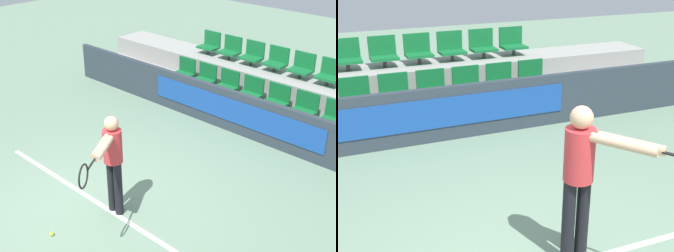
% 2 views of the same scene
% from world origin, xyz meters
% --- Properties ---
extents(barrier_wall, '(9.88, 0.14, 0.90)m').
position_xyz_m(barrier_wall, '(0.00, 3.85, 0.45)').
color(barrier_wall, '#2D3842').
rests_on(barrier_wall, ground).
extents(bleacher_tier_front, '(9.48, 0.94, 0.46)m').
position_xyz_m(bleacher_tier_front, '(0.00, 4.40, 0.23)').
color(bleacher_tier_front, '#9E9E99').
rests_on(bleacher_tier_front, ground).
extents(bleacher_tier_middle, '(9.48, 0.94, 0.93)m').
position_xyz_m(bleacher_tier_middle, '(0.00, 5.35, 0.46)').
color(bleacher_tier_middle, '#9E9E99').
rests_on(bleacher_tier_middle, ground).
extents(stadium_chair_1, '(0.49, 0.36, 0.55)m').
position_xyz_m(stadium_chair_1, '(-1.27, 4.52, 0.71)').
color(stadium_chair_1, '#333333').
rests_on(stadium_chair_1, bleacher_tier_front).
extents(stadium_chair_2, '(0.49, 0.36, 0.55)m').
position_xyz_m(stadium_chair_2, '(-0.64, 4.52, 0.71)').
color(stadium_chair_2, '#333333').
rests_on(stadium_chair_2, bleacher_tier_front).
extents(stadium_chair_3, '(0.49, 0.36, 0.55)m').
position_xyz_m(stadium_chair_3, '(0.00, 4.52, 0.71)').
color(stadium_chair_3, '#333333').
rests_on(stadium_chair_3, bleacher_tier_front).
extents(stadium_chair_4, '(0.49, 0.36, 0.55)m').
position_xyz_m(stadium_chair_4, '(0.64, 4.52, 0.71)').
color(stadium_chair_4, '#333333').
rests_on(stadium_chair_4, bleacher_tier_front).
extents(stadium_chair_5, '(0.49, 0.36, 0.55)m').
position_xyz_m(stadium_chair_5, '(1.27, 4.52, 0.71)').
color(stadium_chair_5, '#333333').
rests_on(stadium_chair_5, bleacher_tier_front).
extents(stadium_chair_6, '(0.49, 0.36, 0.55)m').
position_xyz_m(stadium_chair_6, '(1.91, 4.52, 0.71)').
color(stadium_chair_6, '#333333').
rests_on(stadium_chair_6, bleacher_tier_front).
extents(stadium_chair_8, '(0.49, 0.36, 0.55)m').
position_xyz_m(stadium_chair_8, '(-1.27, 5.46, 1.18)').
color(stadium_chair_8, '#333333').
rests_on(stadium_chair_8, bleacher_tier_middle).
extents(stadium_chair_9, '(0.49, 0.36, 0.55)m').
position_xyz_m(stadium_chair_9, '(-0.64, 5.46, 1.18)').
color(stadium_chair_9, '#333333').
rests_on(stadium_chair_9, bleacher_tier_middle).
extents(stadium_chair_10, '(0.49, 0.36, 0.55)m').
position_xyz_m(stadium_chair_10, '(0.00, 5.46, 1.18)').
color(stadium_chair_10, '#333333').
rests_on(stadium_chair_10, bleacher_tier_middle).
extents(stadium_chair_11, '(0.49, 0.36, 0.55)m').
position_xyz_m(stadium_chair_11, '(0.64, 5.46, 1.18)').
color(stadium_chair_11, '#333333').
rests_on(stadium_chair_11, bleacher_tier_middle).
extents(stadium_chair_12, '(0.49, 0.36, 0.55)m').
position_xyz_m(stadium_chair_12, '(1.27, 5.46, 1.18)').
color(stadium_chair_12, '#333333').
rests_on(stadium_chair_12, bleacher_tier_middle).
extents(stadium_chair_13, '(0.49, 0.36, 0.55)m').
position_xyz_m(stadium_chair_13, '(1.91, 5.46, 1.18)').
color(stadium_chair_13, '#333333').
rests_on(stadium_chair_13, bleacher_tier_middle).
extents(tennis_player, '(0.89, 1.30, 1.66)m').
position_xyz_m(tennis_player, '(0.41, 0.23, 1.02)').
color(tennis_player, black).
rests_on(tennis_player, ground).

